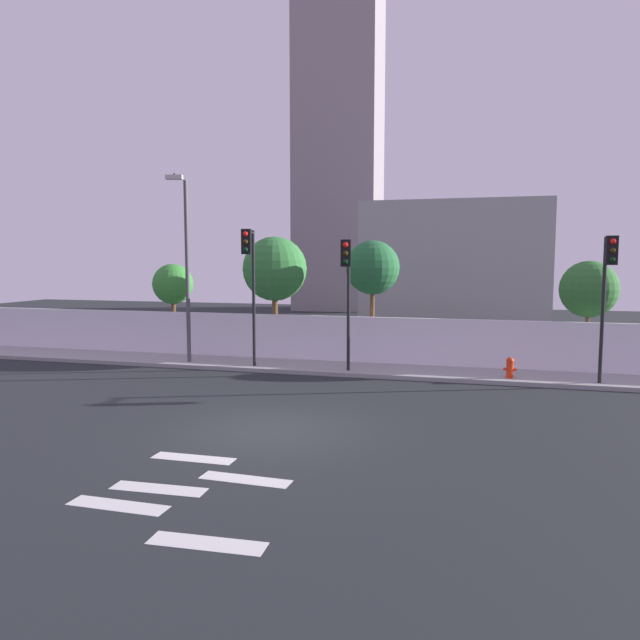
{
  "coord_description": "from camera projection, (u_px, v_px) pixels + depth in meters",
  "views": [
    {
      "loc": [
        4.97,
        -13.5,
        4.18
      ],
      "look_at": [
        -0.48,
        6.5,
        2.09
      ],
      "focal_mm": 33.45,
      "sensor_mm": 36.0,
      "label": 1
    }
  ],
  "objects": [
    {
      "name": "traffic_light_right",
      "position": [
        250.0,
        269.0,
        21.89
      ],
      "size": [
        0.38,
        1.27,
        5.13
      ],
      "color": "black",
      "rests_on": "sidewalk"
    },
    {
      "name": "roadside_tree_rightmost",
      "position": [
        589.0,
        289.0,
        22.25
      ],
      "size": [
        2.12,
        2.12,
        4.16
      ],
      "color": "brown",
      "rests_on": "ground"
    },
    {
      "name": "sidewalk",
      "position": [
        344.0,
        369.0,
        22.55
      ],
      "size": [
        36.0,
        2.4,
        0.15
      ],
      "primitive_type": "cube",
      "color": "#959595",
      "rests_on": "ground"
    },
    {
      "name": "roadside_tree_midleft",
      "position": [
        275.0,
        269.0,
        25.44
      ],
      "size": [
        2.75,
        2.75,
        5.18
      ],
      "color": "brown",
      "rests_on": "ground"
    },
    {
      "name": "low_building_distant",
      "position": [
        454.0,
        267.0,
        35.98
      ],
      "size": [
        10.67,
        6.0,
        7.56
      ],
      "primitive_type": "cube",
      "color": "#999999",
      "rests_on": "ground"
    },
    {
      "name": "traffic_light_left",
      "position": [
        608.0,
        278.0,
        18.79
      ],
      "size": [
        0.34,
        1.18,
        4.77
      ],
      "color": "black",
      "rests_on": "sidewalk"
    },
    {
      "name": "street_lamp_curbside",
      "position": [
        186.0,
        256.0,
        23.1
      ],
      "size": [
        0.76,
        1.78,
        7.15
      ],
      "color": "#4C4C51",
      "rests_on": "sidewalk"
    },
    {
      "name": "ground_plane",
      "position": [
        269.0,
        430.0,
        14.68
      ],
      "size": [
        80.0,
        80.0,
        0.0
      ],
      "primitive_type": "plane",
      "color": "#212528"
    },
    {
      "name": "traffic_light_center",
      "position": [
        347.0,
        277.0,
        20.66
      ],
      "size": [
        0.48,
        1.78,
        4.71
      ],
      "color": "black",
      "rests_on": "sidewalk"
    },
    {
      "name": "perimeter_wall",
      "position": [
        351.0,
        339.0,
        23.69
      ],
      "size": [
        36.0,
        0.18,
        1.8
      ],
      "primitive_type": "cube",
      "color": "white",
      "rests_on": "sidewalk"
    },
    {
      "name": "crosswalk_marking",
      "position": [
        185.0,
        492.0,
        10.78
      ],
      "size": [
        3.89,
        3.89,
        0.01
      ],
      "color": "silver",
      "rests_on": "ground"
    },
    {
      "name": "tower_on_skyline",
      "position": [
        339.0,
        120.0,
        48.95
      ],
      "size": [
        6.81,
        5.0,
        31.36
      ],
      "primitive_type": "cube",
      "color": "gray",
      "rests_on": "ground"
    },
    {
      "name": "roadside_tree_midright",
      "position": [
        373.0,
        268.0,
        24.32
      ],
      "size": [
        2.22,
        2.22,
        4.98
      ],
      "color": "brown",
      "rests_on": "ground"
    },
    {
      "name": "roadside_tree_leftmost",
      "position": [
        173.0,
        285.0,
        26.78
      ],
      "size": [
        1.81,
        1.81,
        4.01
      ],
      "color": "brown",
      "rests_on": "ground"
    },
    {
      "name": "fire_hydrant",
      "position": [
        510.0,
        367.0,
        20.38
      ],
      "size": [
        0.44,
        0.26,
        0.72
      ],
      "color": "red",
      "rests_on": "sidewalk"
    }
  ]
}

